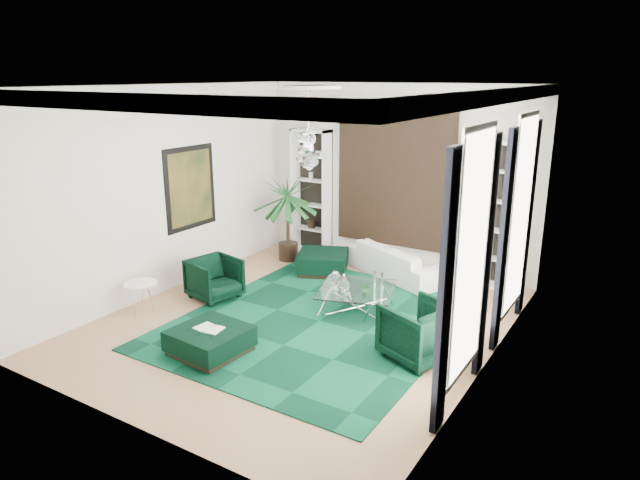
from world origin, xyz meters
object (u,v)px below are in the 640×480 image
Objects in this scene: armchair_right at (419,332)px; side_table at (142,298)px; sofa at (398,261)px; palm at (288,208)px; armchair_left at (215,279)px; coffee_table at (357,300)px; ottoman_side at (323,263)px; ottoman_front at (210,341)px.

armchair_right is 1.68× the size of side_table.
sofa is 2.66m from palm.
armchair_left is 4.06m from armchair_right.
armchair_right is at bearing -33.34° from coffee_table.
ottoman_side is at bearing 47.88° from sofa.
sofa is 2.38× the size of armchair_right.
coffee_table is 2.24× the size of side_table.
ottoman_side is at bearing -16.70° from palm.
coffee_table is (0.14, -2.01, -0.11)m from sofa.
armchair_left is 2.42m from ottoman_side.
armchair_left is at bearing 74.90° from sofa.
palm is (-2.51, -0.27, 0.85)m from sofa.
sofa is 4.60m from ottoman_front.
coffee_table is at bearing 66.02° from ottoman_front.
coffee_table is at bearing -59.62° from armchair_left.
ottoman_front is at bearing -14.16° from side_table.
coffee_table is 3.31m from palm.
ottoman_front is (-1.10, -2.48, -0.02)m from coffee_table.
side_table reaches higher than ottoman_side.
side_table is (-2.98, -3.99, -0.06)m from sofa.
palm is (-0.14, 2.55, 0.79)m from armchair_left.
palm reaches higher than ottoman_front.
palm is at bearing 163.30° from ottoman_side.
coffee_table is 2.72m from ottoman_front.
armchair_right is 3.95m from ottoman_side.
armchair_right is (4.06, -0.21, 0.04)m from armchair_left.
palm is (0.47, 3.72, 0.91)m from side_table.
armchair_right reaches higher than coffee_table.
ottoman_side is 1.78× the size of side_table.
sofa is 2.25× the size of ottoman_front.
armchair_left reaches higher than ottoman_front.
coffee_table is at bearing 118.78° from sofa.
palm is (-1.54, 4.22, 0.97)m from ottoman_front.
sofa reaches higher than ottoman_front.
side_table is (-1.56, -3.39, 0.05)m from ottoman_side.
side_table is at bearing 78.14° from sofa.
armchair_left reaches higher than coffee_table.
side_table is at bearing -114.78° from ottoman_side.
ottoman_front is at bearing -83.48° from ottoman_side.
ottoman_side is at bearing 96.52° from ottoman_front.
sofa is at bearing -127.73° from armchair_right.
armchair_right is at bearing -38.13° from ottoman_side.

